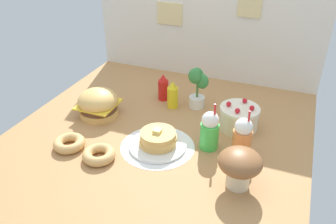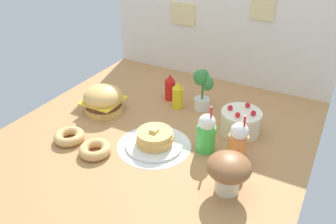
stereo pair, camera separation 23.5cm
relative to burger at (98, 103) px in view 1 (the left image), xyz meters
The scene contains 14 objects.
ground_plane 0.53m from the burger, ahead, with size 2.00×2.12×0.02m, color #B27F4C.
back_wall 1.18m from the burger, 62.06° to the left, with size 2.00×0.04×1.06m.
doily_mat 0.61m from the burger, 20.21° to the right, with size 0.49×0.49×0.00m, color white.
burger is the anchor object (origin of this frame).
pancake_stack 0.61m from the burger, 19.91° to the right, with size 0.38×0.38×0.13m.
layer_cake 1.03m from the burger, 11.77° to the left, with size 0.28×0.28×0.20m.
ketchup_bottle 0.54m from the burger, 49.70° to the left, with size 0.08×0.08×0.22m.
mustard_bottle 0.57m from the burger, 34.56° to the left, with size 0.08×0.08×0.22m.
cream_soda_cup 0.88m from the burger, ahead, with size 0.12×0.12×0.33m.
orange_float_cup 1.09m from the burger, ahead, with size 0.12×0.12×0.33m.
donut_pink_glaze 0.43m from the burger, 85.34° to the right, with size 0.21×0.21×0.06m.
donut_chocolate 0.54m from the burger, 58.73° to the right, with size 0.21×0.21×0.06m.
potted_plant 0.76m from the burger, 31.15° to the left, with size 0.15×0.14×0.34m.
mushroom_stool 1.19m from the burger, 18.50° to the right, with size 0.24×0.24×0.23m.
Camera 1 is at (0.79, -1.79, 1.34)m, focal length 36.94 mm.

